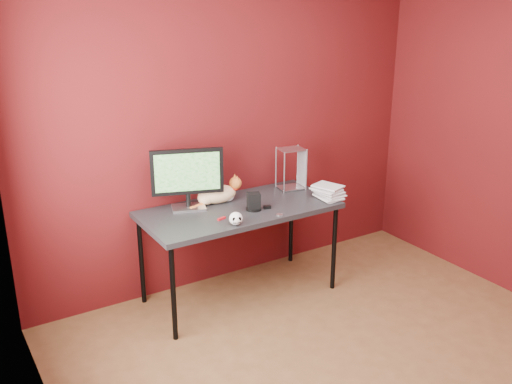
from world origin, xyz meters
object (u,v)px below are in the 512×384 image
desk (240,213)px  skull_mug (236,218)px  cat (218,194)px  monitor (187,176)px  speaker (254,202)px  book_stack (323,130)px

desk → skull_mug: skull_mug is taller
desk → cat: bearing=117.1°
desk → monitor: 0.50m
desk → skull_mug: 0.36m
speaker → cat: bearing=140.9°
monitor → speaker: bearing=-15.3°
desk → speaker: speaker is taller
monitor → desk: bearing=-8.2°
desk → monitor: size_ratio=2.89×
skull_mug → cat: bearing=98.0°
monitor → cat: 0.31m
speaker → book_stack: bearing=14.0°
cat → skull_mug: 0.48m
skull_mug → speaker: bearing=56.4°
skull_mug → monitor: bearing=127.9°
monitor → cat: monitor is taller
speaker → monitor: bearing=167.3°
skull_mug → speaker: size_ratio=0.78×
cat → desk: bearing=-54.2°
desk → skull_mug: bearing=-124.1°
monitor → book_stack: book_stack is taller
cat → speaker: 0.32m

